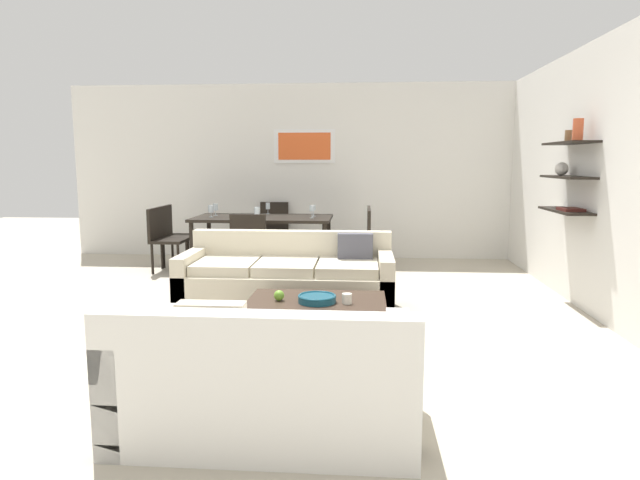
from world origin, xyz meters
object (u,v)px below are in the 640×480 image
at_px(dining_chair_head, 273,227).
at_px(wine_glass_right_near, 312,209).
at_px(candle_jar, 347,299).
at_px(wine_glass_left_far, 216,207).
at_px(apple_on_coffee_table, 279,295).
at_px(loveseat_white, 266,381).
at_px(coffee_table, 315,328).
at_px(decorative_bowl, 317,298).
at_px(dining_chair_right_near, 360,237).
at_px(wine_glass_foot, 257,211).
at_px(dining_chair_right_far, 361,233).
at_px(dining_chair_left_far, 174,231).
at_px(dining_chair_foot, 250,244).
at_px(dining_chair_left_near, 163,235).
at_px(wine_glass_head, 268,206).
at_px(dining_table, 263,222).
at_px(wine_glass_left_near, 211,209).
at_px(sofa_beige, 289,282).
at_px(wine_glass_right_far, 314,209).

distance_m(dining_chair_head, wine_glass_right_near, 1.27).
distance_m(candle_jar, wine_glass_left_far, 3.86).
bearing_deg(apple_on_coffee_table, wine_glass_left_far, 113.40).
height_order(loveseat_white, coffee_table, loveseat_white).
height_order(decorative_bowl, dining_chair_right_near, dining_chair_right_near).
xyz_separation_m(coffee_table, candle_jar, (0.25, 0.05, 0.23)).
height_order(decorative_bowl, wine_glass_foot, wine_glass_foot).
bearing_deg(loveseat_white, dining_chair_right_far, 84.04).
xyz_separation_m(loveseat_white, dining_chair_left_far, (-2.21, 4.78, 0.21)).
relative_size(dining_chair_foot, wine_glass_left_far, 5.24).
height_order(dining_chair_left_far, dining_chair_foot, same).
distance_m(loveseat_white, wine_glass_left_far, 4.97).
height_order(decorative_bowl, wine_glass_left_far, wine_glass_left_far).
bearing_deg(decorative_bowl, apple_on_coffee_table, 174.73).
distance_m(coffee_table, candle_jar, 0.35).
distance_m(dining_chair_head, dining_chair_foot, 1.76).
relative_size(decorative_bowl, dining_chair_head, 0.36).
distance_m(dining_chair_left_near, wine_glass_head, 1.54).
bearing_deg(wine_glass_left_far, decorative_bowl, -62.29).
relative_size(dining_table, wine_glass_left_near, 11.51).
distance_m(dining_chair_left_far, dining_chair_foot, 1.74).
bearing_deg(wine_glass_head, sofa_beige, -75.48).
distance_m(sofa_beige, wine_glass_foot, 1.85).
bearing_deg(coffee_table, sofa_beige, 107.60).
bearing_deg(candle_jar, wine_glass_right_near, 100.51).
bearing_deg(wine_glass_left_near, wine_glass_foot, -23.04).
bearing_deg(wine_glass_left_far, wine_glass_right_near, -9.55).
height_order(dining_chair_head, dining_chair_foot, same).
relative_size(dining_chair_foot, dining_chair_left_near, 1.00).
distance_m(apple_on_coffee_table, wine_glass_right_far, 3.28).
relative_size(dining_table, wine_glass_right_far, 12.32).
bearing_deg(dining_chair_foot, dining_chair_left_far, 141.09).
distance_m(coffee_table, dining_chair_left_near, 3.85).
relative_size(wine_glass_head, wine_glass_right_far, 1.07).
height_order(coffee_table, dining_table, dining_table).
bearing_deg(apple_on_coffee_table, loveseat_white, -84.09).
xyz_separation_m(decorative_bowl, wine_glass_head, (-1.02, 3.57, 0.45)).
relative_size(sofa_beige, dining_chair_right_near, 2.40).
distance_m(candle_jar, wine_glass_head, 3.84).
xyz_separation_m(sofa_beige, wine_glass_right_near, (0.06, 1.93, 0.58)).
bearing_deg(dining_chair_left_near, dining_table, 8.95).
height_order(wine_glass_foot, wine_glass_right_far, wine_glass_foot).
height_order(apple_on_coffee_table, wine_glass_left_near, wine_glass_left_near).
height_order(sofa_beige, wine_glass_foot, wine_glass_foot).
bearing_deg(dining_chair_right_far, sofa_beige, -107.57).
distance_m(loveseat_white, decorative_bowl, 1.43).
distance_m(loveseat_white, wine_glass_foot, 4.28).
xyz_separation_m(sofa_beige, dining_chair_left_near, (-1.99, 1.84, 0.21)).
bearing_deg(apple_on_coffee_table, dining_chair_head, 100.00).
distance_m(decorative_bowl, dining_chair_right_near, 2.97).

